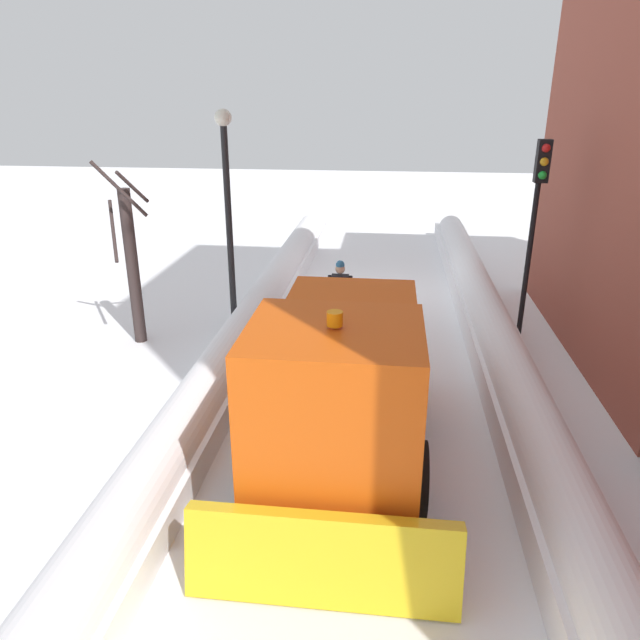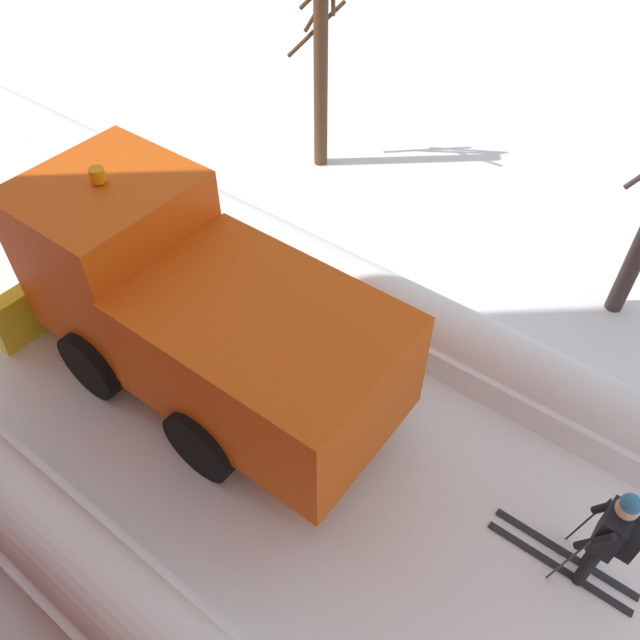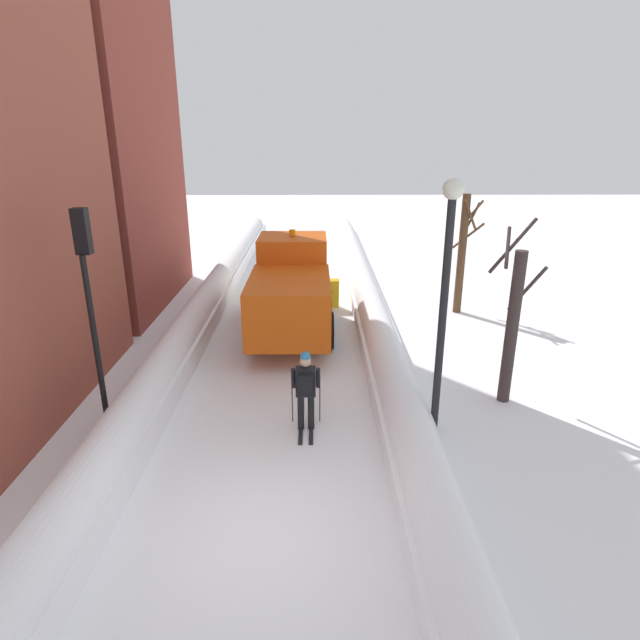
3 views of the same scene
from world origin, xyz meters
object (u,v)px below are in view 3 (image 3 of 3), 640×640
(street_lamp, at_px, (446,281))
(bare_tree_mid, at_px, (462,252))
(plow_truck, at_px, (291,290))
(traffic_light_pole, at_px, (88,280))
(bare_tree_near, at_px, (512,323))
(skier, at_px, (306,387))

(street_lamp, bearing_deg, bare_tree_mid, 72.22)
(street_lamp, bearing_deg, plow_truck, 119.46)
(plow_truck, height_order, street_lamp, street_lamp)
(traffic_light_pole, xyz_separation_m, bare_tree_mid, (9.66, 7.64, -1.08))
(bare_tree_near, bearing_deg, skier, -164.70)
(plow_truck, xyz_separation_m, skier, (0.53, -5.71, -0.48))
(plow_truck, bearing_deg, street_lamp, -60.54)
(skier, xyz_separation_m, bare_tree_near, (4.71, 1.29, 0.95))
(plow_truck, distance_m, skier, 5.75)
(skier, relative_size, bare_tree_near, 0.42)
(plow_truck, height_order, bare_tree_near, bare_tree_near)
(skier, bearing_deg, street_lamp, -1.90)
(bare_tree_near, height_order, bare_tree_mid, bare_tree_near)
(bare_tree_near, bearing_deg, plow_truck, 139.86)
(street_lamp, xyz_separation_m, bare_tree_mid, (2.57, 8.02, -1.15))
(skier, bearing_deg, bare_tree_near, 15.30)
(skier, height_order, bare_tree_mid, bare_tree_mid)
(traffic_light_pole, distance_m, bare_tree_near, 9.21)
(skier, distance_m, traffic_light_pole, 4.91)
(traffic_light_pole, height_order, street_lamp, street_lamp)
(plow_truck, relative_size, traffic_light_pole, 1.28)
(plow_truck, height_order, bare_tree_mid, bare_tree_mid)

